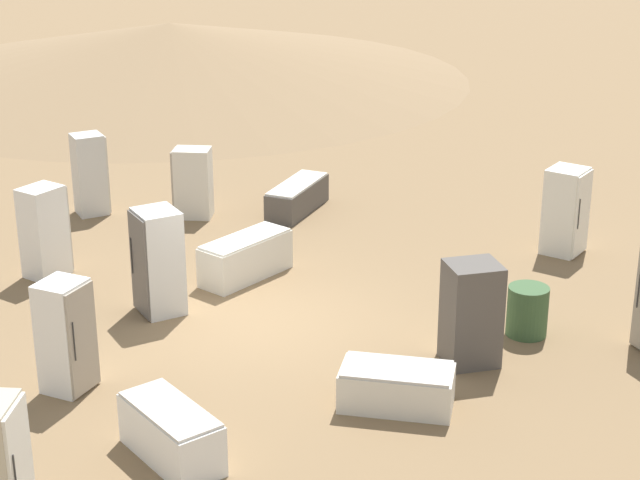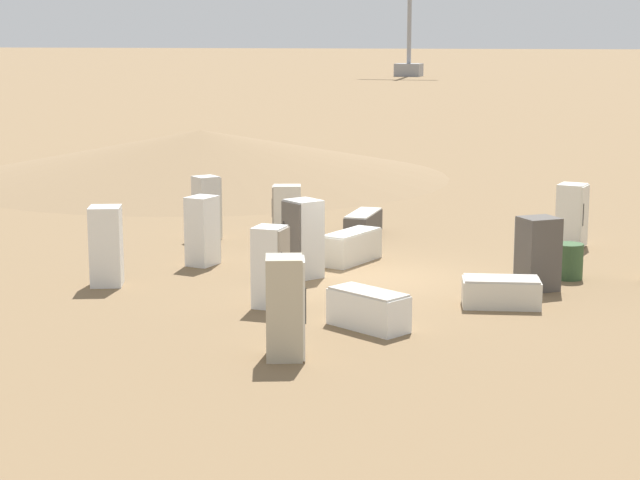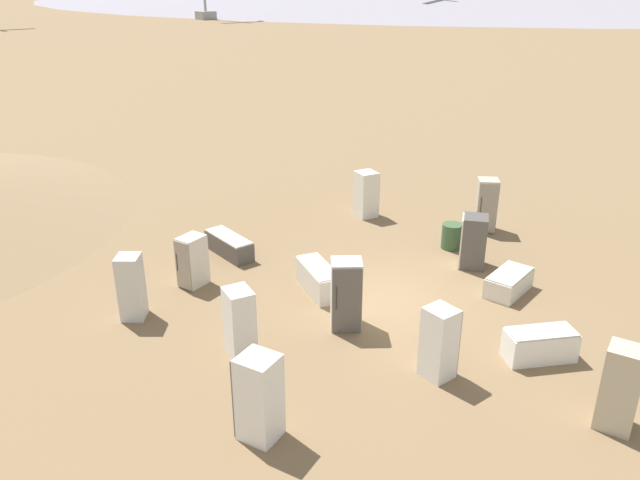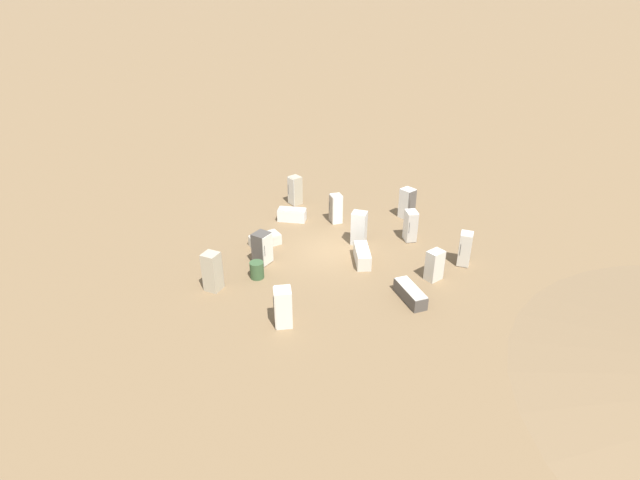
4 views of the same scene
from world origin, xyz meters
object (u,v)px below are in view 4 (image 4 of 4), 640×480
discarded_fridge_7 (465,249)px  discarded_fridge_9 (292,215)px  discarded_fridge_10 (295,190)px  discarded_fridge_13 (336,209)px  discarded_fridge_2 (407,203)px  discarded_fridge_8 (411,226)px  discarded_fridge_11 (212,271)px  discarded_fridge_12 (283,307)px  discarded_fridge_3 (362,255)px  discarded_fridge_5 (435,265)px  discarded_fridge_0 (265,240)px  discarded_fridge_4 (262,248)px  discarded_fridge_1 (359,228)px  discarded_fridge_6 (410,294)px  rusty_barrel (257,270)px

discarded_fridge_7 → discarded_fridge_9: bearing=-10.6°
discarded_fridge_10 → discarded_fridge_13: 3.57m
discarded_fridge_2 → discarded_fridge_13: bearing=-31.8°
discarded_fridge_8 → discarded_fridge_10: (4.24, -6.74, 0.05)m
discarded_fridge_8 → discarded_fridge_9: discarded_fridge_8 is taller
discarded_fridge_8 → discarded_fridge_11: size_ratio=0.92×
discarded_fridge_11 → discarded_fridge_12: size_ratio=1.09×
discarded_fridge_3 → discarded_fridge_5: size_ratio=1.32×
discarded_fridge_0 → discarded_fridge_13: 4.73m
discarded_fridge_8 → discarded_fridge_9: (5.16, -4.50, -0.47)m
discarded_fridge_7 → discarded_fridge_12: discarded_fridge_7 is taller
discarded_fridge_4 → discarded_fridge_8: size_ratio=0.96×
discarded_fridge_2 → discarded_fridge_10: (5.48, -4.16, 0.00)m
discarded_fridge_13 → discarded_fridge_11: bearing=122.7°
discarded_fridge_8 → discarded_fridge_3: bearing=32.5°
discarded_fridge_7 → discarded_fridge_10: size_ratio=0.97×
discarded_fridge_11 → discarded_fridge_4: bearing=74.8°
discarded_fridge_11 → discarded_fridge_9: bearing=90.8°
discarded_fridge_2 → discarded_fridge_11: size_ratio=0.97×
discarded_fridge_10 → discarded_fridge_12: 12.19m
discarded_fridge_1 → discarded_fridge_13: 2.84m
discarded_fridge_1 → discarded_fridge_4: size_ratio=1.12×
discarded_fridge_0 → discarded_fridge_4: size_ratio=1.06×
discarded_fridge_4 → discarded_fridge_13: (-5.09, -3.03, 0.03)m
discarded_fridge_7 → discarded_fridge_12: (9.60, 1.52, -0.03)m
discarded_fridge_7 → discarded_fridge_10: bearing=-21.5°
discarded_fridge_4 → discarded_fridge_2: bearing=156.4°
discarded_fridge_6 → discarded_fridge_11: discarded_fridge_11 is taller
discarded_fridge_1 → discarded_fridge_11: discarded_fridge_11 is taller
discarded_fridge_3 → discarded_fridge_13: (-0.50, -4.72, 0.45)m
discarded_fridge_1 → discarded_fridge_12: 7.82m
discarded_fridge_4 → discarded_fridge_10: (-3.72, -6.32, 0.09)m
discarded_fridge_0 → discarded_fridge_1: (-4.68, 1.52, 0.60)m
discarded_fridge_2 → discarded_fridge_4: discarded_fridge_2 is taller
discarded_fridge_3 → discarded_fridge_1: bearing=87.8°
discarded_fridge_9 → rusty_barrel: bearing=177.4°
discarded_fridge_5 → discarded_fridge_12: bearing=-100.7°
discarded_fridge_11 → rusty_barrel: (-2.05, -0.26, -0.50)m
discarded_fridge_5 → discarded_fridge_6: (1.88, 1.13, -0.42)m
discarded_fridge_12 → discarded_fridge_11: bearing=43.5°
discarded_fridge_3 → rusty_barrel: 5.21m
discarded_fridge_10 → discarded_fridge_11: 10.11m
discarded_fridge_3 → rusty_barrel: rusty_barrel is taller
discarded_fridge_6 → discarded_fridge_10: bearing=-82.2°
discarded_fridge_3 → discarded_fridge_7: discarded_fridge_7 is taller
discarded_fridge_12 → discarded_fridge_8: bearing=-48.6°
discarded_fridge_13 → discarded_fridge_3: bearing=176.2°
discarded_fridge_7 → rusty_barrel: discarded_fridge_7 is taller
discarded_fridge_1 → discarded_fridge_11: 8.10m
discarded_fridge_7 → discarded_fridge_10: discarded_fridge_10 is taller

